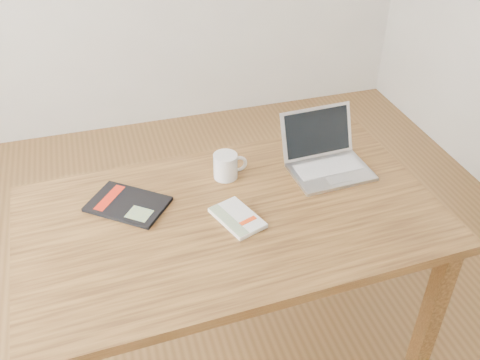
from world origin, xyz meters
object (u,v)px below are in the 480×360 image
object	(u,v)px
coffee_mug	(226,165)
black_guidebook	(128,204)
desk	(232,233)
laptop	(326,157)
white_guidebook	(237,218)

from	to	relation	value
coffee_mug	black_guidebook	bearing A→B (deg)	-168.83
desk	black_guidebook	xyz separation A→B (m)	(-0.35, 0.16, 0.10)
black_guidebook	laptop	bearing A→B (deg)	-49.91
laptop	desk	bearing A→B (deg)	-160.63
black_guidebook	laptop	world-z (taller)	laptop
black_guidebook	laptop	distance (m)	0.79
desk	black_guidebook	bearing A→B (deg)	153.49
white_guidebook	coffee_mug	world-z (taller)	coffee_mug
black_guidebook	coffee_mug	xyz separation A→B (m)	(0.39, 0.07, 0.05)
white_guidebook	black_guidebook	xyz separation A→B (m)	(-0.36, 0.19, -0.00)
desk	coffee_mug	size ratio (longest dim) A/B	11.37
coffee_mug	laptop	bearing A→B (deg)	-6.09
white_guidebook	laptop	world-z (taller)	laptop
white_guidebook	laptop	distance (m)	0.48
black_guidebook	coffee_mug	size ratio (longest dim) A/B	2.44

